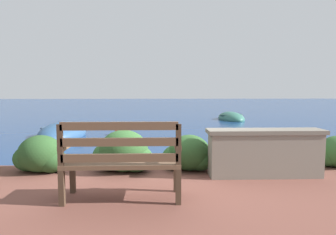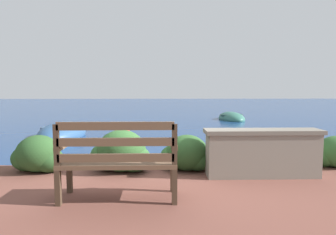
{
  "view_description": "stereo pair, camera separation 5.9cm",
  "coord_description": "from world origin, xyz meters",
  "px_view_note": "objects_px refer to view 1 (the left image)",
  "views": [
    {
      "loc": [
        -0.01,
        -4.99,
        1.5
      ],
      "look_at": [
        0.39,
        6.83,
        0.36
      ],
      "focal_mm": 32.0,
      "sensor_mm": 36.0,
      "label": 1
    },
    {
      "loc": [
        0.05,
        -4.99,
        1.5
      ],
      "look_at": [
        0.39,
        6.83,
        0.36
      ],
      "focal_mm": 32.0,
      "sensor_mm": 36.0,
      "label": 2
    }
  ],
  "objects_px": {
    "rowboat_nearest": "(63,134)",
    "mooring_buoy": "(122,132)",
    "park_bench": "(122,159)",
    "rowboat_mid": "(231,118)"
  },
  "relations": [
    {
      "from": "rowboat_nearest",
      "to": "mooring_buoy",
      "type": "xyz_separation_m",
      "value": [
        1.85,
        0.23,
        0.02
      ]
    },
    {
      "from": "park_bench",
      "to": "rowboat_nearest",
      "type": "relative_size",
      "value": 0.54
    },
    {
      "from": "park_bench",
      "to": "rowboat_mid",
      "type": "bearing_deg",
      "value": 73.16
    },
    {
      "from": "park_bench",
      "to": "rowboat_nearest",
      "type": "xyz_separation_m",
      "value": [
        -2.58,
        6.04,
        -0.63
      ]
    },
    {
      "from": "rowboat_nearest",
      "to": "mooring_buoy",
      "type": "bearing_deg",
      "value": 100.66
    },
    {
      "from": "park_bench",
      "to": "mooring_buoy",
      "type": "xyz_separation_m",
      "value": [
        -0.74,
        6.27,
        -0.62
      ]
    },
    {
      "from": "park_bench",
      "to": "rowboat_nearest",
      "type": "distance_m",
      "value": 6.6
    },
    {
      "from": "park_bench",
      "to": "rowboat_mid",
      "type": "height_order",
      "value": "park_bench"
    },
    {
      "from": "rowboat_nearest",
      "to": "park_bench",
      "type": "bearing_deg",
      "value": 26.63
    },
    {
      "from": "rowboat_mid",
      "to": "rowboat_nearest",
      "type": "bearing_deg",
      "value": 120.79
    }
  ]
}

